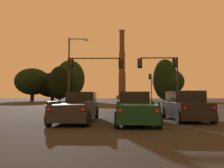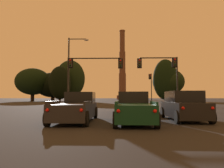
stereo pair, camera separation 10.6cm
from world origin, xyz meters
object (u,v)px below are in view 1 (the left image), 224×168
at_px(sedan_center_lane_front, 129,106).
at_px(traffic_light_far_right, 151,84).
at_px(pickup_truck_left_lane_second, 78,108).
at_px(pickup_truck_center_lane_second, 135,109).
at_px(smokestack, 122,72).
at_px(suv_right_lane_second, 185,106).
at_px(traffic_light_overhead_right, 165,69).
at_px(traffic_light_overhead_left, 87,69).
at_px(street_lamp, 72,66).

xyz_separation_m(sedan_center_lane_front, traffic_light_far_right, (6.50, 28.75, 3.74)).
bearing_deg(traffic_light_far_right, pickup_truck_left_lane_second, -105.80).
xyz_separation_m(pickup_truck_left_lane_second, pickup_truck_center_lane_second, (3.49, -0.58, 0.00)).
xyz_separation_m(traffic_light_far_right, smokestack, (-4.36, 85.42, 12.59)).
height_order(sedan_center_lane_front, smokestack, smokestack).
xyz_separation_m(sedan_center_lane_front, pickup_truck_left_lane_second, (-3.52, -6.65, 0.14)).
height_order(suv_right_lane_second, traffic_light_overhead_right, traffic_light_overhead_right).
relative_size(suv_right_lane_second, pickup_truck_left_lane_second, 0.89).
bearing_deg(pickup_truck_left_lane_second, traffic_light_far_right, 74.58).
bearing_deg(pickup_truck_center_lane_second, traffic_light_overhead_left, 111.07).
bearing_deg(pickup_truck_left_lane_second, suv_right_lane_second, 6.08).
bearing_deg(street_lamp, suv_right_lane_second, -53.56).
bearing_deg(smokestack, street_lamp, -94.88).
xyz_separation_m(pickup_truck_left_lane_second, traffic_light_far_right, (10.02, 35.41, 3.60)).
bearing_deg(traffic_light_overhead_left, sedan_center_lane_front, -53.77).
relative_size(traffic_light_overhead_left, smokestack, 0.16).
height_order(suv_right_lane_second, street_lamp, street_lamp).
bearing_deg(traffic_light_overhead_right, pickup_truck_center_lane_second, -109.06).
relative_size(suv_right_lane_second, traffic_light_far_right, 0.73).
height_order(sedan_center_lane_front, pickup_truck_left_lane_second, pickup_truck_left_lane_second).
bearing_deg(traffic_light_far_right, sedan_center_lane_front, -102.74).
xyz_separation_m(sedan_center_lane_front, traffic_light_overhead_left, (-4.82, 6.58, 4.27)).
relative_size(traffic_light_overhead_left, street_lamp, 0.76).
height_order(pickup_truck_center_lane_second, traffic_light_overhead_left, traffic_light_overhead_left).
bearing_deg(traffic_light_far_right, traffic_light_overhead_right, -94.48).
height_order(traffic_light_overhead_right, traffic_light_far_right, traffic_light_far_right).
height_order(traffic_light_overhead_left, street_lamp, street_lamp).
height_order(suv_right_lane_second, pickup_truck_left_lane_second, suv_right_lane_second).
relative_size(suv_right_lane_second, street_lamp, 0.53).
distance_m(pickup_truck_left_lane_second, traffic_light_far_right, 36.97).
distance_m(pickup_truck_center_lane_second, traffic_light_overhead_left, 15.19).
bearing_deg(pickup_truck_center_lane_second, traffic_light_overhead_right, 72.88).
xyz_separation_m(traffic_light_overhead_left, smokestack, (6.96, 107.59, 12.06)).
distance_m(sedan_center_lane_front, traffic_light_overhead_right, 9.22).
bearing_deg(traffic_light_overhead_right, traffic_light_far_right, 85.52).
bearing_deg(traffic_light_overhead_left, traffic_light_overhead_right, 0.49).
height_order(traffic_light_far_right, smokestack, smokestack).
xyz_separation_m(pickup_truck_center_lane_second, traffic_light_overhead_right, (4.80, 13.89, 4.08)).
xyz_separation_m(sedan_center_lane_front, suv_right_lane_second, (3.25, -5.98, 0.23)).
distance_m(traffic_light_overhead_right, street_lamp, 11.79).
xyz_separation_m(sedan_center_lane_front, smokestack, (2.14, 114.17, 16.33)).
bearing_deg(suv_right_lane_second, street_lamp, 126.16).
height_order(suv_right_lane_second, pickup_truck_center_lane_second, suv_right_lane_second).
bearing_deg(traffic_light_overhead_right, street_lamp, 174.35).
bearing_deg(street_lamp, traffic_light_overhead_right, -5.65).
distance_m(traffic_light_overhead_right, traffic_light_far_right, 22.16).
bearing_deg(street_lamp, sedan_center_lane_front, -48.42).
relative_size(sedan_center_lane_front, traffic_light_far_right, 0.70).
distance_m(sedan_center_lane_front, street_lamp, 11.54).
height_order(sedan_center_lane_front, pickup_truck_center_lane_second, pickup_truck_center_lane_second).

